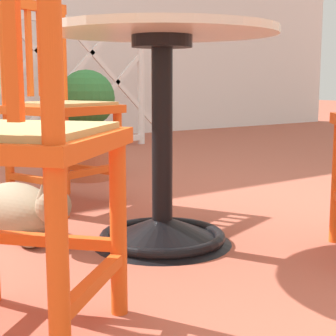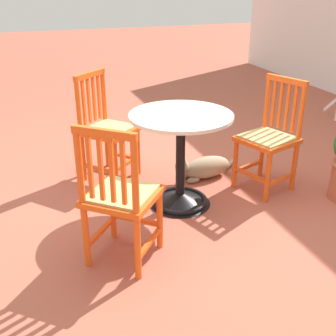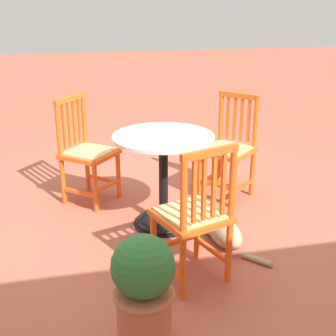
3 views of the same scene
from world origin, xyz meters
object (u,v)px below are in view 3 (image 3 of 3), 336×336
orange_chair_near_fence (194,217)px  terracotta_planter (143,289)px  orange_chair_tucked_in (87,153)px  cafe_table (163,191)px  tabby_cat (222,229)px  orange_chair_facing_out (229,150)px

orange_chair_near_fence → terracotta_planter: 0.65m
orange_chair_tucked_in → cafe_table: bearing=132.2°
tabby_cat → terracotta_planter: terracotta_planter is taller
orange_chair_tucked_in → terracotta_planter: bearing=94.8°
terracotta_planter → orange_chair_facing_out: bearing=-122.1°
orange_chair_near_fence → orange_chair_tucked_in: same height
orange_chair_near_fence → tabby_cat: 0.64m
orange_chair_near_fence → orange_chair_facing_out: (-0.66, -1.19, 0.00)m
orange_chair_near_fence → terracotta_planter: bearing=51.4°
terracotta_planter → cafe_table: bearing=-106.6°
terracotta_planter → orange_chair_tucked_in: bearing=-85.2°
orange_chair_near_fence → tabby_cat: bearing=-129.1°
orange_chair_near_fence → orange_chair_tucked_in: bearing=-67.9°
cafe_table → orange_chair_near_fence: 0.79m
orange_chair_facing_out → terracotta_planter: size_ratio=1.47×
terracotta_planter → orange_chair_near_fence: bearing=-128.6°
cafe_table → orange_chair_tucked_in: 0.82m
tabby_cat → terracotta_planter: (0.74, 0.92, 0.23)m
cafe_table → terracotta_planter: (0.38, 1.28, 0.04)m
orange_chair_near_fence → orange_chair_facing_out: size_ratio=1.00×
cafe_table → orange_chair_facing_out: bearing=-148.8°
orange_chair_facing_out → tabby_cat: size_ratio=1.29×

